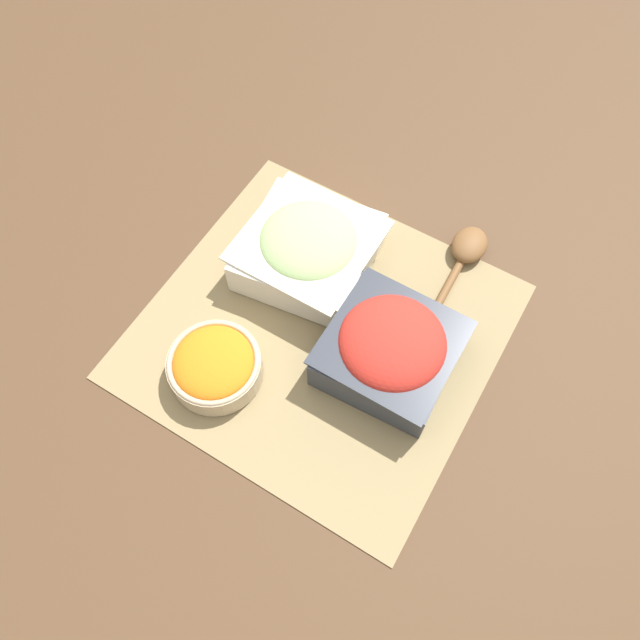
% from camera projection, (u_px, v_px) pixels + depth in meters
% --- Properties ---
extents(ground_plane, '(3.00, 3.00, 0.00)m').
position_uv_depth(ground_plane, '(320.00, 331.00, 0.90)').
color(ground_plane, '#513823').
extents(placemat, '(0.48, 0.46, 0.00)m').
position_uv_depth(placemat, '(320.00, 330.00, 0.89)').
color(placemat, '#937F56').
rests_on(placemat, ground_plane).
extents(carrot_bowl, '(0.13, 0.13, 0.05)m').
position_uv_depth(carrot_bowl, '(214.00, 365.00, 0.84)').
color(carrot_bowl, '#C6B28E').
rests_on(carrot_bowl, placemat).
extents(tomato_bowl, '(0.18, 0.18, 0.09)m').
position_uv_depth(tomato_bowl, '(391.00, 348.00, 0.83)').
color(tomato_bowl, '#333842').
rests_on(tomato_bowl, placemat).
extents(cucumber_bowl, '(0.20, 0.20, 0.08)m').
position_uv_depth(cucumber_bowl, '(309.00, 248.00, 0.91)').
color(cucumber_bowl, silver).
rests_on(cucumber_bowl, placemat).
extents(wooden_spoon, '(0.05, 0.18, 0.03)m').
position_uv_depth(wooden_spoon, '(466.00, 251.00, 0.94)').
color(wooden_spoon, brown).
rests_on(wooden_spoon, placemat).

